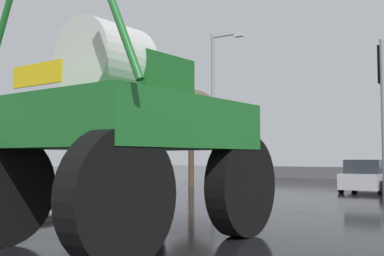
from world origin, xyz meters
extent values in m
plane|color=black|center=(0.00, 18.00, 0.00)|extent=(120.00, 120.00, 0.00)
cylinder|color=black|center=(-1.44, 8.60, 1.05)|extent=(0.57, 2.11, 2.09)
cylinder|color=black|center=(1.64, 8.44, 1.05)|extent=(0.57, 2.11, 2.09)
cylinder|color=black|center=(-1.62, 5.06, 1.05)|extent=(0.57, 2.11, 2.09)
cylinder|color=black|center=(1.46, 4.91, 1.05)|extent=(0.57, 2.11, 2.09)
cube|color=#1E6B28|center=(0.01, 6.75, 2.26)|extent=(3.79, 4.41, 0.93)
cube|color=#1A5B22|center=(0.03, 7.19, 3.19)|extent=(1.57, 1.57, 0.93)
cylinder|color=silver|center=(-0.02, 6.13, 3.46)|extent=(1.52, 1.39, 1.46)
cylinder|color=#1E6B28|center=(1.53, 4.76, 3.67)|extent=(1.00, 0.17, 1.95)
cube|color=yellow|center=(-0.10, 4.60, 2.98)|extent=(1.26, 0.10, 0.36)
cube|color=#B7B7BF|center=(0.66, 23.01, 0.53)|extent=(1.87, 4.17, 0.70)
cube|color=#23282D|center=(0.67, 22.86, 1.20)|extent=(1.65, 2.16, 0.64)
cylinder|color=black|center=(-0.24, 24.32, 0.30)|extent=(0.20, 0.61, 0.60)
cylinder|color=black|center=(-0.13, 21.62, 0.30)|extent=(0.20, 0.61, 0.60)
cylinder|color=black|center=(1.57, 21.69, 0.30)|extent=(0.20, 0.61, 0.60)
cylinder|color=gray|center=(-5.53, 10.41, 1.86)|extent=(0.11, 0.11, 3.72)
cube|color=black|center=(-5.53, 10.62, 3.20)|extent=(0.24, 0.32, 0.84)
sphere|color=#390503|center=(-5.53, 10.81, 3.47)|extent=(0.17, 0.17, 0.17)
sphere|color=orange|center=(-5.53, 10.81, 3.20)|extent=(0.17, 0.17, 0.17)
sphere|color=black|center=(-5.53, 10.81, 2.93)|extent=(0.17, 0.17, 0.17)
cylinder|color=gray|center=(4.06, 10.41, 2.10)|extent=(0.11, 0.11, 4.20)
cylinder|color=gray|center=(-6.82, 21.35, 4.13)|extent=(0.18, 0.18, 8.26)
cylinder|color=gray|center=(-6.01, 21.35, 8.11)|extent=(1.61, 0.10, 0.10)
cube|color=silver|center=(-5.21, 21.35, 8.01)|extent=(0.50, 0.24, 0.16)
cylinder|color=#473828|center=(-8.34, 21.53, 1.58)|extent=(0.32, 0.32, 3.16)
ellipsoid|color=brown|center=(-8.34, 21.53, 4.17)|extent=(2.90, 2.90, 2.46)
camera|label=1|loc=(6.24, -0.37, 1.63)|focal=44.38mm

